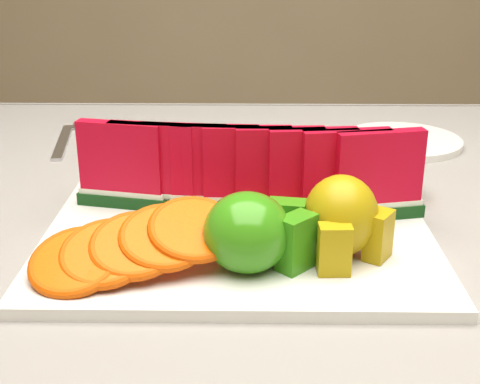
{
  "coord_description": "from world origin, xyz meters",
  "views": [
    {
      "loc": [
        0.02,
        -0.7,
        1.06
      ],
      "look_at": [
        0.02,
        -0.06,
        0.81
      ],
      "focal_mm": 50.0,
      "sensor_mm": 36.0,
      "label": 1
    }
  ],
  "objects_px": {
    "pear_cluster": "(343,219)",
    "fork": "(64,140)",
    "apple_cluster": "(255,233)",
    "platter": "(238,239)",
    "side_plate": "(401,141)"
  },
  "relations": [
    {
      "from": "platter",
      "to": "side_plate",
      "type": "relative_size",
      "value": 1.85
    },
    {
      "from": "apple_cluster",
      "to": "platter",
      "type": "bearing_deg",
      "value": 103.56
    },
    {
      "from": "pear_cluster",
      "to": "apple_cluster",
      "type": "bearing_deg",
      "value": -165.93
    },
    {
      "from": "side_plate",
      "to": "platter",
      "type": "bearing_deg",
      "value": -124.9
    },
    {
      "from": "apple_cluster",
      "to": "side_plate",
      "type": "relative_size",
      "value": 0.55
    },
    {
      "from": "platter",
      "to": "side_plate",
      "type": "height_order",
      "value": "platter"
    },
    {
      "from": "fork",
      "to": "pear_cluster",
      "type": "bearing_deg",
      "value": -46.92
    },
    {
      "from": "apple_cluster",
      "to": "fork",
      "type": "relative_size",
      "value": 0.61
    },
    {
      "from": "side_plate",
      "to": "fork",
      "type": "xyz_separation_m",
      "value": [
        -0.51,
        0.0,
        -0.0
      ]
    },
    {
      "from": "pear_cluster",
      "to": "side_plate",
      "type": "distance_m",
      "value": 0.42
    },
    {
      "from": "platter",
      "to": "fork",
      "type": "xyz_separation_m",
      "value": [
        -0.27,
        0.35,
        -0.0
      ]
    },
    {
      "from": "pear_cluster",
      "to": "fork",
      "type": "relative_size",
      "value": 0.5
    },
    {
      "from": "pear_cluster",
      "to": "fork",
      "type": "distance_m",
      "value": 0.55
    },
    {
      "from": "apple_cluster",
      "to": "pear_cluster",
      "type": "height_order",
      "value": "pear_cluster"
    },
    {
      "from": "fork",
      "to": "platter",
      "type": "bearing_deg",
      "value": -52.18
    }
  ]
}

